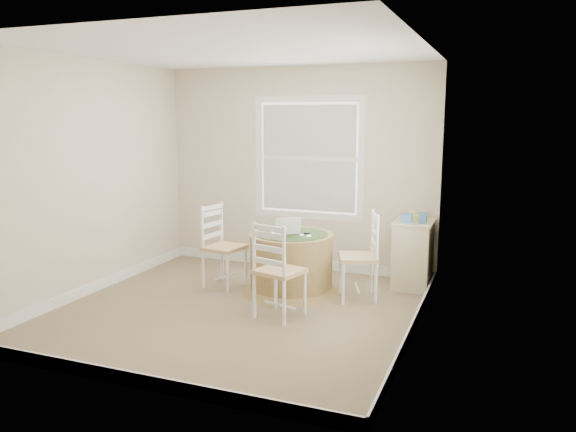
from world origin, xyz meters
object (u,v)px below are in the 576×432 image
at_px(round_table, 291,260).
at_px(chair_left, 224,247).
at_px(chair_near, 280,271).
at_px(chair_right, 358,257).
at_px(corner_chest, 413,254).
at_px(laptop, 286,231).

xyz_separation_m(round_table, chair_left, (-0.80, -0.10, 0.10)).
relative_size(chair_near, chair_right, 1.00).
height_order(chair_left, chair_right, same).
xyz_separation_m(round_table, chair_right, (0.77, 0.02, 0.10)).
bearing_deg(corner_chest, chair_left, -159.21).
bearing_deg(chair_right, laptop, -107.71).
relative_size(chair_right, corner_chest, 1.21).
height_order(chair_left, laptop, chair_left).
bearing_deg(round_table, chair_left, -175.58).
bearing_deg(chair_near, chair_right, -110.44).
height_order(round_table, corner_chest, corner_chest).
distance_m(chair_left, corner_chest, 2.20).
xyz_separation_m(chair_left, chair_near, (0.98, -0.70, 0.00)).
xyz_separation_m(round_table, laptop, (-0.06, -0.02, 0.33)).
distance_m(chair_left, chair_right, 1.57).
xyz_separation_m(chair_near, laptop, (-0.24, 0.78, 0.23)).
distance_m(chair_left, chair_near, 1.21).
height_order(round_table, chair_left, chair_left).
bearing_deg(laptop, chair_near, 70.24).
height_order(chair_near, chair_right, same).
relative_size(chair_near, corner_chest, 1.21).
bearing_deg(chair_near, laptop, -57.83).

